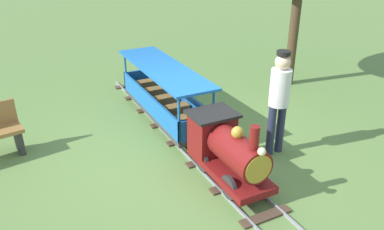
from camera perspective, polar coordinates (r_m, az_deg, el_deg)
ground_plane at (r=6.08m, az=0.35°, el=-4.98°), size 60.00×60.00×0.00m
track at (r=6.29m, az=-0.83°, el=-3.71°), size 0.69×6.40×0.04m
locomotive at (r=5.13m, az=5.21°, el=-4.96°), size 0.65×1.45×1.03m
passenger_car at (r=6.85m, az=-4.20°, el=2.51°), size 0.75×2.70×0.97m
conductor_person at (r=5.70m, az=12.94°, el=2.90°), size 0.30×0.30×1.62m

